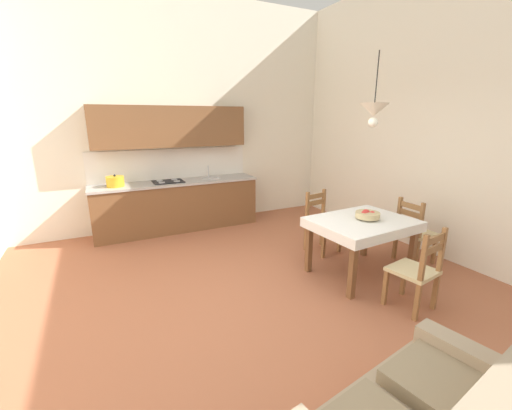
% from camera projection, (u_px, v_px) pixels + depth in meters
% --- Properties ---
extents(ground_plane, '(6.44, 6.85, 0.10)m').
position_uv_depth(ground_plane, '(259.00, 302.00, 3.73)').
color(ground_plane, '#A86042').
extents(wall_back, '(6.44, 0.12, 4.10)m').
position_uv_depth(wall_back, '(181.00, 115.00, 5.93)').
color(wall_back, silver).
rests_on(wall_back, ground_plane).
extents(wall_right, '(0.12, 6.85, 4.10)m').
position_uv_depth(wall_right, '(452.00, 114.00, 4.46)').
color(wall_right, silver).
rests_on(wall_right, ground_plane).
extents(kitchen_cabinetry, '(2.91, 0.63, 2.20)m').
position_uv_depth(kitchen_cabinetry, '(176.00, 183.00, 5.85)').
color(kitchen_cabinetry, brown).
rests_on(kitchen_cabinetry, ground_plane).
extents(dining_table, '(1.30, 1.03, 0.75)m').
position_uv_depth(dining_table, '(362.00, 230.00, 4.14)').
color(dining_table, brown).
rests_on(dining_table, ground_plane).
extents(dining_chair_camera_side, '(0.48, 0.48, 0.93)m').
position_uv_depth(dining_chair_camera_side, '(416.00, 271.00, 3.41)').
color(dining_chair_camera_side, '#D1BC89').
rests_on(dining_chair_camera_side, ground_plane).
extents(dining_chair_kitchen_side, '(0.49, 0.49, 0.93)m').
position_uv_depth(dining_chair_kitchen_side, '(321.00, 223.00, 4.95)').
color(dining_chair_kitchen_side, '#D1BC89').
rests_on(dining_chair_kitchen_side, ground_plane).
extents(dining_chair_window_side, '(0.43, 0.43, 0.93)m').
position_uv_depth(dining_chair_window_side, '(414.00, 232.00, 4.55)').
color(dining_chair_window_side, '#D1BC89').
rests_on(dining_chair_window_side, ground_plane).
extents(fruit_bowl, '(0.30, 0.30, 0.12)m').
position_uv_depth(fruit_bowl, '(367.00, 215.00, 4.10)').
color(fruit_bowl, tan).
rests_on(fruit_bowl, dining_table).
extents(pendant_lamp, '(0.32, 0.32, 0.80)m').
position_uv_depth(pendant_lamp, '(374.00, 111.00, 3.61)').
color(pendant_lamp, black).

